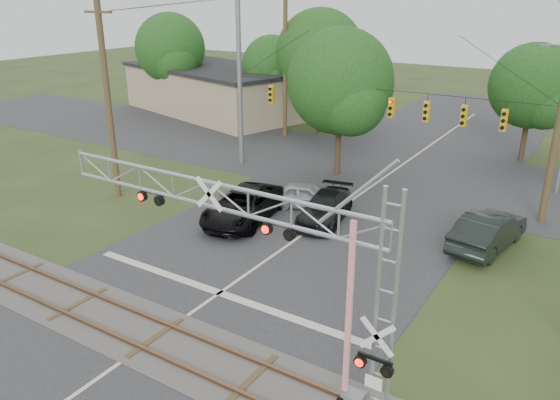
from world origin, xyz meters
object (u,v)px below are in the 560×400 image
Objects in this scene: crossing_gantry at (270,263)px; car_dark at (325,208)px; sedan_silver at (307,195)px; commercial_building at (216,90)px; traffic_signal_span at (390,97)px; pickup_black at (244,205)px.

car_dark is (-4.87, 12.51, -3.70)m from crossing_gantry.
commercial_building is (-19.97, 17.20, 1.52)m from sedan_silver.
traffic_signal_span reaches higher than commercial_building.
crossing_gantry is at bearing -60.67° from pickup_black.
commercial_building is at bearing 150.99° from traffic_signal_span.
commercial_building reaches higher than car_dark.
pickup_black is 3.79m from sedan_silver.
commercial_building is (-22.51, 12.49, -3.38)m from traffic_signal_span.
crossing_gantry reaches higher than pickup_black.
crossing_gantry is 0.57× the size of traffic_signal_span.
sedan_silver is at bearing 51.29° from pickup_black.
commercial_building is (-26.60, 30.85, -2.22)m from crossing_gantry.
sedan_silver is 0.19× the size of commercial_building.
sedan_silver is at bearing 136.01° from car_dark.
traffic_signal_span reaches higher than car_dark.
commercial_building is at bearing 130.77° from crossing_gantry.
traffic_signal_span is 3.32× the size of pickup_black.
commercial_building is (-18.15, 20.52, 1.39)m from pickup_black.
commercial_building is at bearing 128.79° from car_dark.
traffic_signal_span is at bearing 102.54° from crossing_gantry.
commercial_building reaches higher than sedan_silver.
traffic_signal_span is (-4.08, 18.36, 1.16)m from crossing_gantry.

